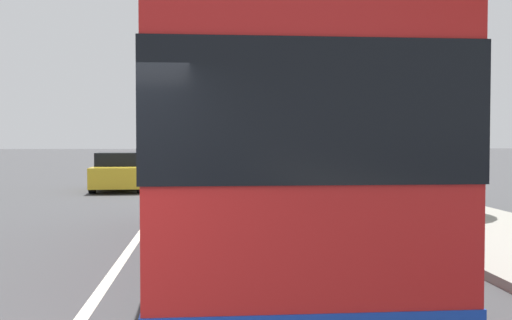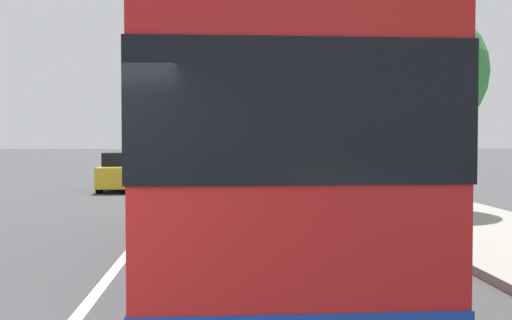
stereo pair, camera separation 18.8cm
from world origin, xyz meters
The scene contains 8 objects.
sidewalk_curb centered at (10.00, -6.99, 0.07)m, with size 110.00×3.60×0.14m, color #9E998E.
lane_divider_line centered at (10.00, 0.00, 0.00)m, with size 110.00×0.16×0.01m, color silver.
coach_bus centered at (6.26, -2.08, 1.80)m, with size 11.45×2.78×3.13m.
car_oncoming centered at (20.08, 1.92, 0.67)m, with size 4.06×2.05×1.42m.
car_ahead_same_lane centered at (33.68, -1.71, 0.71)m, with size 4.10×1.94×1.52m.
car_side_street centered at (30.17, 1.58, 0.67)m, with size 4.42×2.09×1.43m.
car_behind_bus centered at (51.66, 1.60, 0.66)m, with size 4.47×1.87×1.39m.
roadside_tree_mid_block centered at (11.86, -6.70, 3.60)m, with size 3.33×3.33×5.29m.
Camera 2 is at (-3.96, -1.56, 1.97)m, focal length 44.23 mm.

